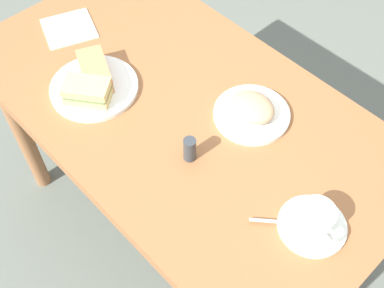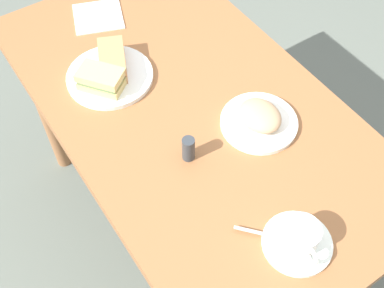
# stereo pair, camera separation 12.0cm
# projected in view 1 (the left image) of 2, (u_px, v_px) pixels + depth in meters

# --- Properties ---
(ground_plane) EXTENTS (6.00, 6.00, 0.00)m
(ground_plane) POSITION_uv_depth(u_px,v_px,m) (184.00, 227.00, 1.92)
(ground_plane) COLOR slate
(dining_table) EXTENTS (1.27, 0.70, 0.74)m
(dining_table) POSITION_uv_depth(u_px,v_px,m) (181.00, 126.00, 1.40)
(dining_table) COLOR #996138
(dining_table) RESTS_ON ground_plane
(sandwich_plate) EXTENTS (0.24, 0.24, 0.01)m
(sandwich_plate) POSITION_uv_depth(u_px,v_px,m) (94.00, 88.00, 1.35)
(sandwich_plate) COLOR white
(sandwich_plate) RESTS_ON dining_table
(sandwich_front) EXTENTS (0.16, 0.13, 0.05)m
(sandwich_front) POSITION_uv_depth(u_px,v_px,m) (95.00, 71.00, 1.34)
(sandwich_front) COLOR tan
(sandwich_front) RESTS_ON sandwich_plate
(sandwich_back) EXTENTS (0.14, 0.13, 0.06)m
(sandwich_back) POSITION_uv_depth(u_px,v_px,m) (87.00, 91.00, 1.29)
(sandwich_back) COLOR #DDBE70
(sandwich_back) RESTS_ON sandwich_plate
(coffee_saucer) EXTENTS (0.16, 0.16, 0.01)m
(coffee_saucer) POSITION_uv_depth(u_px,v_px,m) (312.00, 226.00, 1.10)
(coffee_saucer) COLOR white
(coffee_saucer) RESTS_ON dining_table
(coffee_cup) EXTENTS (0.11, 0.08, 0.06)m
(coffee_cup) POSITION_uv_depth(u_px,v_px,m) (316.00, 218.00, 1.07)
(coffee_cup) COLOR white
(coffee_cup) RESTS_ON coffee_saucer
(spoon) EXTENTS (0.08, 0.07, 0.01)m
(spoon) POSITION_uv_depth(u_px,v_px,m) (278.00, 222.00, 1.10)
(spoon) COLOR silver
(spoon) RESTS_ON coffee_saucer
(side_plate) EXTENTS (0.20, 0.20, 0.01)m
(side_plate) POSITION_uv_depth(u_px,v_px,m) (252.00, 114.00, 1.29)
(side_plate) COLOR white
(side_plate) RESTS_ON dining_table
(side_food_pile) EXTENTS (0.12, 0.10, 0.04)m
(side_food_pile) POSITION_uv_depth(u_px,v_px,m) (253.00, 107.00, 1.27)
(side_food_pile) COLOR tan
(side_food_pile) RESTS_ON side_plate
(napkin) EXTENTS (0.19, 0.19, 0.00)m
(napkin) POSITION_uv_depth(u_px,v_px,m) (69.00, 28.00, 1.50)
(napkin) COLOR white
(napkin) RESTS_ON dining_table
(salt_shaker) EXTENTS (0.03, 0.03, 0.07)m
(salt_shaker) POSITION_uv_depth(u_px,v_px,m) (190.00, 149.00, 1.19)
(salt_shaker) COLOR #33383D
(salt_shaker) RESTS_ON dining_table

